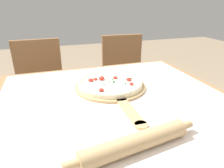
% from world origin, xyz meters
% --- Properties ---
extents(dining_table, '(1.12, 1.03, 0.77)m').
position_xyz_m(dining_table, '(0.00, 0.00, 0.66)').
color(dining_table, olive).
rests_on(dining_table, ground_plane).
extents(towel_cloth, '(1.04, 0.95, 0.00)m').
position_xyz_m(towel_cloth, '(0.00, 0.00, 0.77)').
color(towel_cloth, silver).
rests_on(towel_cloth, dining_table).
extents(pizza_peel, '(0.37, 0.58, 0.01)m').
position_xyz_m(pizza_peel, '(0.02, 0.11, 0.78)').
color(pizza_peel, tan).
rests_on(pizza_peel, towel_cloth).
extents(pizza, '(0.33, 0.33, 0.04)m').
position_xyz_m(pizza, '(0.02, 0.14, 0.80)').
color(pizza, beige).
rests_on(pizza, pizza_peel).
extents(rolling_pin, '(0.44, 0.11, 0.06)m').
position_xyz_m(rolling_pin, '(-0.05, -0.34, 0.80)').
color(rolling_pin, tan).
rests_on(rolling_pin, towel_cloth).
extents(chair_left, '(0.41, 0.41, 0.90)m').
position_xyz_m(chair_left, '(-0.36, 0.87, 0.53)').
color(chair_left, brown).
rests_on(chair_left, ground_plane).
extents(chair_right, '(0.42, 0.42, 0.90)m').
position_xyz_m(chair_right, '(0.39, 0.87, 0.53)').
color(chair_right, brown).
rests_on(chair_right, ground_plane).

